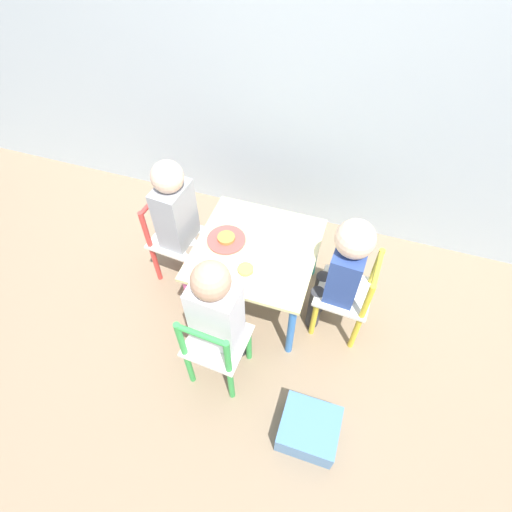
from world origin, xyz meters
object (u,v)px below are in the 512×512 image
Objects in this scene: chair_red at (175,240)px; plate_front at (246,271)px; storage_bin at (309,429)px; kids_table at (256,255)px; child_left at (179,216)px; plate_left at (226,239)px; child_right at (343,268)px; child_front at (218,312)px; chair_yellow at (348,296)px; chair_green at (216,347)px.

chair_red is 0.55m from plate_front.
kids_table is at bearing 125.58° from storage_bin.
child_left reaches higher than plate_left.
plate_front is 0.75m from storage_bin.
child_left is 4.15× the size of plate_left.
kids_table is at bearing -90.00° from child_right.
chair_yellow is at bearing -138.59° from child_front.
chair_yellow is 3.21× the size of plate_front.
chair_green is at bearing -134.27° from chair_red.
chair_red reaches higher than kids_table.
child_left is 1.05× the size of child_right.
plate_front is (0.48, -0.20, 0.17)m from chair_red.
child_front is 0.60m from child_right.
child_left reaches higher than plate_front.
chair_green is at bearing -95.39° from plate_front.
child_front reaches higher than storage_bin.
chair_red is 1.17m from storage_bin.
chair_yellow is at bearing -3.34° from kids_table.
chair_red is at bearing 172.48° from plate_left.
chair_red and chair_yellow have the same top height.
plate_front is at bearing -107.13° from chair_red.
child_right is at bearing 92.61° from storage_bin.
child_front reaches higher than kids_table.
child_right is 3.93× the size of plate_left.
plate_left is at bearing -92.39° from chair_red.
plate_front is (-0.00, -0.15, 0.07)m from kids_table.
kids_table reaches higher than storage_bin.
kids_table is 1.10× the size of chair_red.
child_right is (0.46, 0.46, 0.20)m from chair_green.
plate_front reaches higher than storage_bin.
child_left is at bearing 174.86° from kids_table.
child_left is 1.00× the size of child_front.
chair_yellow is at bearing -89.10° from chair_red.
chair_yellow is 2.79× the size of plate_left.
plate_front is (0.03, 0.27, -0.04)m from child_front.
kids_table is 0.74× the size of child_left.
child_front reaches higher than chair_red.
plate_left is (-0.15, 0.00, 0.07)m from kids_table.
kids_table is 0.83m from storage_bin.
chair_red is 2.79× the size of plate_left.
chair_green is 2.15× the size of storage_bin.
storage_bin is at bearing -122.28° from child_left.
storage_bin is at bearing -120.69° from chair_red.
child_left is at bearing -90.00° from chair_red.
child_front is 0.66m from storage_bin.
chair_green is 0.68m from child_right.
chair_red is at bearing 90.00° from child_left.
plate_front is at bearing -72.06° from chair_yellow.
storage_bin is (0.45, -0.63, -0.30)m from kids_table.
kids_table is 0.44m from child_right.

